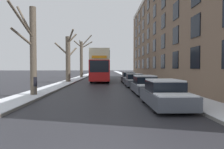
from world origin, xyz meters
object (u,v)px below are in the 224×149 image
parked_car_0 (165,94)px  parked_car_2 (134,81)px  oncoming_van (99,71)px  bare_tree_left_0 (32,49)px  bare_tree_left_2 (82,57)px  double_decker_bus (101,64)px  bare_tree_left_1 (68,57)px  parked_car_3 (129,78)px  pedestrian_left_sidewalk (34,84)px  parked_car_1 (145,85)px

parked_car_0 → parked_car_2: 11.16m
parked_car_2 → oncoming_van: bearing=100.5°
bare_tree_left_0 → bare_tree_left_2: bearing=89.6°
double_decker_bus → bare_tree_left_1: bearing=-151.7°
parked_car_0 → parked_car_3: bearing=90.0°
double_decker_bus → pedestrian_left_sidewalk: bearing=-104.7°
bare_tree_left_2 → parked_car_1: (7.90, -24.11, -3.40)m
bare_tree_left_1 → pedestrian_left_sidewalk: bearing=-89.0°
parked_car_2 → parked_car_3: 5.78m
parked_car_1 → parked_car_2: parked_car_1 is taller
parked_car_3 → bare_tree_left_0: bearing=-121.6°
pedestrian_left_sidewalk → parked_car_1: bearing=82.5°
parked_car_3 → parked_car_2: bearing=-90.0°
parked_car_0 → parked_car_3: parked_car_3 is taller
parked_car_0 → oncoming_van: (-4.80, 37.04, 0.62)m
bare_tree_left_2 → double_decker_bus: (4.02, -10.03, -1.53)m
double_decker_bus → oncoming_van: (-0.92, 17.65, -1.26)m
parked_car_0 → pedestrian_left_sidewalk: pedestrian_left_sidewalk is taller
parked_car_0 → oncoming_van: bearing=97.4°
bare_tree_left_0 → parked_car_2: (8.08, 7.38, -2.67)m
parked_car_3 → pedestrian_left_sidewalk: 15.34m
bare_tree_left_0 → bare_tree_left_1: size_ratio=0.91×
bare_tree_left_0 → pedestrian_left_sidewalk: (0.13, 0.04, -2.44)m
parked_car_3 → oncoming_van: 20.68m
parked_car_1 → oncoming_van: size_ratio=0.94×
parked_car_2 → oncoming_van: 26.33m
bare_tree_left_2 → parked_car_3: (7.90, -12.48, -3.39)m
bare_tree_left_2 → oncoming_van: 8.69m
parked_car_0 → parked_car_3: 16.94m
bare_tree_left_0 → parked_car_3: bearing=58.4°
bare_tree_left_1 → double_decker_bus: bearing=28.3°
bare_tree_left_0 → parked_car_2: 11.27m
bare_tree_left_1 → parked_car_1: bearing=-55.2°
parked_car_2 → pedestrian_left_sidewalk: 10.83m
bare_tree_left_2 → parked_car_3: 15.15m
parked_car_3 → oncoming_van: bearing=103.4°
double_decker_bus → pedestrian_left_sidewalk: size_ratio=6.35×
pedestrian_left_sidewalk → bare_tree_left_0: bearing=-91.9°
oncoming_van → pedestrian_left_sidewalk: oncoming_van is taller
double_decker_bus → parked_car_1: (3.88, -14.09, -1.88)m
bare_tree_left_2 → parked_car_1: 25.60m
bare_tree_left_0 → oncoming_van: (3.28, 33.26, -2.04)m
bare_tree_left_1 → oncoming_van: bearing=80.4°
bare_tree_left_2 → double_decker_bus: 10.91m
parked_car_0 → parked_car_1: parked_car_1 is taller
bare_tree_left_0 → bare_tree_left_2: 25.64m
bare_tree_left_1 → oncoming_van: (3.38, 19.97, -2.16)m
double_decker_bus → parked_car_1: double_decker_bus is taller
bare_tree_left_0 → oncoming_van: bearing=84.4°
bare_tree_left_1 → parked_car_1: (8.18, -11.77, -2.78)m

